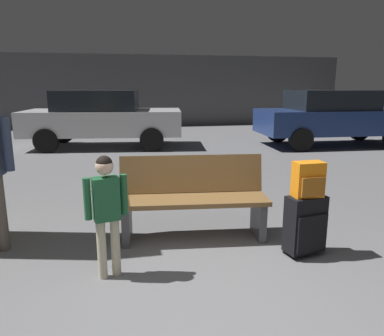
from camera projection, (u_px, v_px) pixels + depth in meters
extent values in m
cube|color=slate|center=(150.00, 185.00, 6.40)|extent=(18.00, 18.00, 0.10)
cube|color=#565658|center=(128.00, 91.00, 14.53)|extent=(18.00, 0.12, 2.80)
cube|color=brown|center=(194.00, 200.00, 3.97)|extent=(1.64, 0.62, 0.05)
cube|color=brown|center=(192.00, 174.00, 4.16)|extent=(1.60, 0.29, 0.42)
cube|color=#4C4C51|center=(127.00, 223.00, 3.96)|extent=(0.13, 0.41, 0.41)
cube|color=#4C4C51|center=(258.00, 219.00, 4.09)|extent=(0.13, 0.41, 0.41)
cube|color=black|center=(305.00, 224.00, 3.62)|extent=(0.41, 0.27, 0.56)
cube|color=black|center=(312.00, 234.00, 3.53)|extent=(0.34, 0.09, 0.36)
cube|color=#A5A5AA|center=(301.00, 195.00, 3.63)|extent=(0.14, 0.05, 0.02)
cylinder|color=black|center=(284.00, 251.00, 3.70)|extent=(0.03, 0.05, 0.04)
cylinder|color=black|center=(310.00, 246.00, 3.82)|extent=(0.03, 0.05, 0.04)
cube|color=orange|center=(308.00, 179.00, 3.52)|extent=(0.28, 0.16, 0.34)
cube|color=#9E5918|center=(313.00, 187.00, 3.44)|extent=(0.23, 0.03, 0.19)
cylinder|color=black|center=(309.00, 163.00, 3.48)|extent=(0.06, 0.02, 0.02)
cylinder|color=beige|center=(116.00, 247.00, 3.24)|extent=(0.08, 0.08, 0.53)
cylinder|color=beige|center=(102.00, 250.00, 3.19)|extent=(0.08, 0.08, 0.53)
cube|color=#1E5933|center=(106.00, 199.00, 3.12)|extent=(0.24, 0.17, 0.37)
cylinder|color=#1E5933|center=(124.00, 194.00, 3.18)|extent=(0.06, 0.06, 0.36)
cylinder|color=#1E5933|center=(87.00, 199.00, 3.05)|extent=(0.06, 0.06, 0.36)
sphere|color=beige|center=(104.00, 166.00, 3.05)|extent=(0.15, 0.15, 0.15)
sphere|color=black|center=(104.00, 164.00, 3.05)|extent=(0.14, 0.14, 0.14)
cylinder|color=white|center=(94.00, 194.00, 3.18)|extent=(0.06, 0.06, 0.10)
cylinder|color=red|center=(94.00, 186.00, 3.16)|extent=(0.01, 0.01, 0.06)
cylinder|color=brown|center=(0.00, 213.00, 3.71)|extent=(0.12, 0.12, 0.79)
cylinder|color=#2D3851|center=(7.00, 144.00, 3.57)|extent=(0.09, 0.09, 0.53)
cube|color=silver|center=(104.00, 122.00, 9.92)|extent=(4.29, 2.22, 0.64)
cube|color=black|center=(97.00, 100.00, 9.78)|extent=(2.28, 1.80, 0.52)
cylinder|color=black|center=(153.00, 132.00, 10.87)|extent=(0.62, 0.28, 0.60)
cylinder|color=black|center=(152.00, 140.00, 9.32)|extent=(0.62, 0.28, 0.60)
cylinder|color=black|center=(63.00, 133.00, 10.68)|extent=(0.62, 0.28, 0.60)
cylinder|color=black|center=(46.00, 141.00, 9.13)|extent=(0.62, 0.28, 0.60)
cube|color=navy|center=(334.00, 121.00, 10.17)|extent=(4.20, 1.94, 0.64)
cube|color=black|center=(331.00, 100.00, 10.02)|extent=(2.19, 1.66, 0.52)
cylinder|color=black|center=(359.00, 130.00, 11.21)|extent=(0.61, 0.24, 0.60)
cylinder|color=black|center=(278.00, 132.00, 10.84)|extent=(0.61, 0.24, 0.60)
cylinder|color=black|center=(301.00, 140.00, 9.30)|extent=(0.61, 0.24, 0.60)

